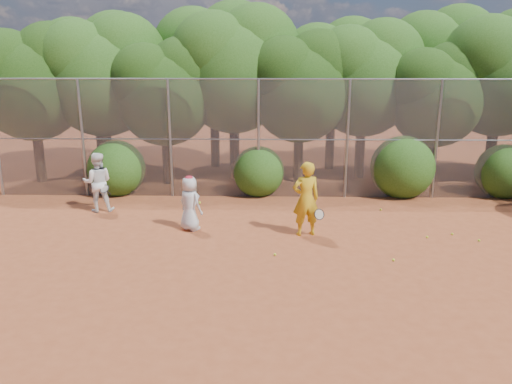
{
  "coord_description": "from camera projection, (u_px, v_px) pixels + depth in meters",
  "views": [
    {
      "loc": [
        -0.69,
        -10.74,
        4.67
      ],
      "look_at": [
        -1.0,
        2.5,
        1.1
      ],
      "focal_mm": 35.0,
      "sensor_mm": 36.0,
      "label": 1
    }
  ],
  "objects": [
    {
      "name": "ground",
      "position": [
        297.0,
        266.0,
        11.56
      ],
      "size": [
        80.0,
        80.0,
        0.0
      ],
      "primitive_type": "plane",
      "color": "brown",
      "rests_on": "ground"
    },
    {
      "name": "bush_3",
      "position": [
        504.0,
        169.0,
        17.23
      ],
      "size": [
        1.9,
        1.9,
        1.9
      ],
      "primitive_type": "sphere",
      "color": "#224912",
      "rests_on": "ground"
    },
    {
      "name": "bush_2",
      "position": [
        403.0,
        164.0,
        17.27
      ],
      "size": [
        2.2,
        2.2,
        2.2
      ],
      "primitive_type": "sphere",
      "color": "#224912",
      "rests_on": "ground"
    },
    {
      "name": "ball_2",
      "position": [
        393.0,
        260.0,
        11.83
      ],
      "size": [
        0.07,
        0.07,
        0.07
      ],
      "primitive_type": "sphere",
      "color": "#C3D426",
      "rests_on": "ground"
    },
    {
      "name": "bush_0",
      "position": [
        116.0,
        166.0,
        17.52
      ],
      "size": [
        2.0,
        2.0,
        2.0
      ],
      "primitive_type": "sphere",
      "color": "#224912",
      "rests_on": "ground"
    },
    {
      "name": "ball_1",
      "position": [
        452.0,
        234.0,
        13.57
      ],
      "size": [
        0.07,
        0.07,
        0.07
      ],
      "primitive_type": "sphere",
      "color": "#C3D426",
      "rests_on": "ground"
    },
    {
      "name": "bush_1",
      "position": [
        258.0,
        169.0,
        17.43
      ],
      "size": [
        1.8,
        1.8,
        1.8
      ],
      "primitive_type": "sphere",
      "color": "#224912",
      "rests_on": "ground"
    },
    {
      "name": "player_yellow",
      "position": [
        306.0,
        199.0,
        13.34
      ],
      "size": [
        0.93,
        0.65,
        2.04
      ],
      "rotation": [
        0.0,
        0.0,
        3.38
      ],
      "color": "gold",
      "rests_on": "ground"
    },
    {
      "name": "tree_9",
      "position": [
        97.0,
        66.0,
        21.08
      ],
      "size": [
        4.83,
        4.2,
        6.62
      ],
      "color": "black",
      "rests_on": "ground"
    },
    {
      "name": "tree_6",
      "position": [
        438.0,
        92.0,
        18.29
      ],
      "size": [
        3.86,
        3.36,
        5.29
      ],
      "color": "black",
      "rests_on": "ground"
    },
    {
      "name": "tree_11",
      "position": [
        334.0,
        70.0,
        20.71
      ],
      "size": [
        4.64,
        4.03,
        6.35
      ],
      "color": "black",
      "rests_on": "ground"
    },
    {
      "name": "player_teen",
      "position": [
        190.0,
        203.0,
        13.82
      ],
      "size": [
        0.89,
        0.83,
        1.56
      ],
      "rotation": [
        0.0,
        0.0,
        2.52
      ],
      "color": "silver",
      "rests_on": "ground"
    },
    {
      "name": "tree_1",
      "position": [
        103.0,
        72.0,
        18.88
      ],
      "size": [
        4.64,
        4.03,
        6.35
      ],
      "color": "black",
      "rests_on": "ground"
    },
    {
      "name": "ball_0",
      "position": [
        427.0,
        237.0,
        13.34
      ],
      "size": [
        0.07,
        0.07,
        0.07
      ],
      "primitive_type": "sphere",
      "color": "#C3D426",
      "rests_on": "ground"
    },
    {
      "name": "tree_4",
      "position": [
        301.0,
        83.0,
        18.52
      ],
      "size": [
        4.19,
        3.64,
        5.73
      ],
      "color": "black",
      "rests_on": "ground"
    },
    {
      "name": "ball_5",
      "position": [
        381.0,
        210.0,
        15.75
      ],
      "size": [
        0.07,
        0.07,
        0.07
      ],
      "primitive_type": "sphere",
      "color": "#C3D426",
      "rests_on": "ground"
    },
    {
      "name": "ball_4",
      "position": [
        275.0,
        255.0,
        12.15
      ],
      "size": [
        0.07,
        0.07,
        0.07
      ],
      "primitive_type": "sphere",
      "color": "#C3D426",
      "rests_on": "ground"
    },
    {
      "name": "player_white",
      "position": [
        98.0,
        182.0,
        15.49
      ],
      "size": [
        1.03,
        0.9,
        1.86
      ],
      "rotation": [
        0.0,
        0.0,
        3.35
      ],
      "color": "white",
      "rests_on": "ground"
    },
    {
      "name": "tree_10",
      "position": [
        215.0,
        59.0,
        21.09
      ],
      "size": [
        5.15,
        4.48,
        7.06
      ],
      "color": "black",
      "rests_on": "ground"
    },
    {
      "name": "tree_12",
      "position": [
        439.0,
        62.0,
        21.1
      ],
      "size": [
        5.02,
        4.37,
        6.88
      ],
      "color": "black",
      "rests_on": "ground"
    },
    {
      "name": "tree_5",
      "position": [
        365.0,
        75.0,
        19.17
      ],
      "size": [
        4.51,
        3.92,
        6.17
      ],
      "color": "black",
      "rests_on": "ground"
    },
    {
      "name": "tree_3",
      "position": [
        235.0,
        65.0,
        19.0
      ],
      "size": [
        4.89,
        4.26,
        6.7
      ],
      "color": "black",
      "rests_on": "ground"
    },
    {
      "name": "tree_7",
      "position": [
        502.0,
        69.0,
        18.61
      ],
      "size": [
        4.77,
        4.14,
        6.53
      ],
      "color": "black",
      "rests_on": "ground"
    },
    {
      "name": "tree_0",
      "position": [
        32.0,
        78.0,
        18.51
      ],
      "size": [
        4.38,
        3.81,
        6.0
      ],
      "color": "black",
      "rests_on": "ground"
    },
    {
      "name": "ball_3",
      "position": [
        479.0,
        240.0,
        13.09
      ],
      "size": [
        0.07,
        0.07,
        0.07
      ],
      "primitive_type": "sphere",
      "color": "#C3D426",
      "rests_on": "ground"
    },
    {
      "name": "fence_back",
      "position": [
        284.0,
        138.0,
        16.82
      ],
      "size": [
        20.05,
        0.09,
        4.03
      ],
      "color": "gray",
      "rests_on": "ground"
    },
    {
      "name": "tree_2",
      "position": [
        166.0,
        88.0,
        18.29
      ],
      "size": [
        3.99,
        3.47,
        5.47
      ],
      "color": "black",
      "rests_on": "ground"
    }
  ]
}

